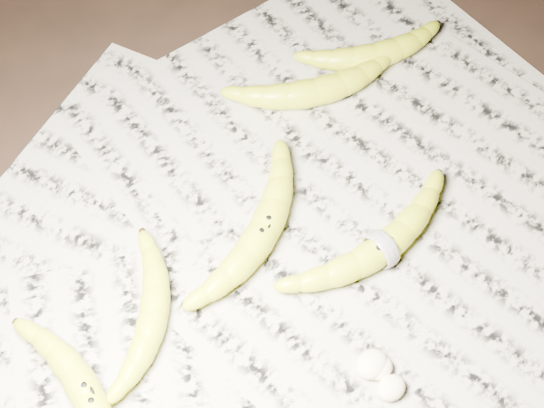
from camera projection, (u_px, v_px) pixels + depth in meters
ground at (295, 248)px, 0.86m from camera, size 3.00×3.00×0.00m
newspaper_patch at (294, 257)px, 0.85m from camera, size 0.90×0.70×0.01m
banana_left_a at (88, 398)px, 0.74m from camera, size 0.09×0.20×0.03m
banana_left_b at (153, 313)px, 0.79m from camera, size 0.15×0.15×0.03m
banana_center at (263, 229)px, 0.84m from camera, size 0.21×0.14×0.04m
banana_taped at (382, 248)px, 0.83m from camera, size 0.21×0.06×0.04m
banana_upper_a at (315, 90)px, 0.95m from camera, size 0.20×0.13×0.04m
banana_upper_b at (375, 54)px, 0.98m from camera, size 0.18×0.12×0.03m
measuring_tape at (382, 248)px, 0.83m from camera, size 0.01×0.05×0.04m
flesh_chunk_a at (372, 363)px, 0.77m from camera, size 0.04×0.03×0.02m
flesh_chunk_b at (380, 367)px, 0.77m from camera, size 0.03×0.02×0.02m
flesh_chunk_c at (392, 387)px, 0.76m from camera, size 0.03×0.03×0.02m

